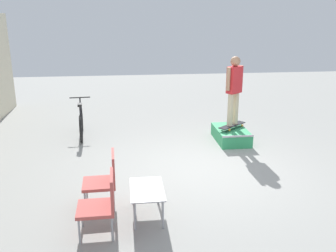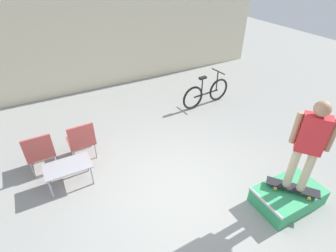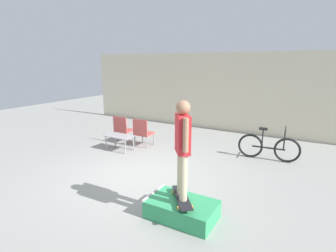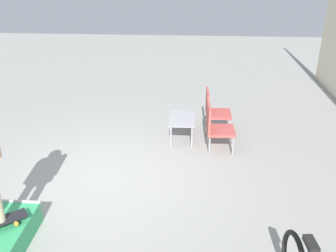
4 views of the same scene
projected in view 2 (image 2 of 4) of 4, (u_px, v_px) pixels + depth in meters
name	position (u px, v px, depth m)	size (l,w,h in m)	color
ground_plane	(177.00, 196.00, 4.81)	(24.00, 24.00, 0.00)	gray
house_wall_back	(92.00, 42.00, 7.78)	(12.00, 0.06, 3.00)	beige
skate_ramp_box	(288.00, 196.00, 4.61)	(1.19, 0.73, 0.34)	#339E60
skateboard_on_ramp	(293.00, 187.00, 4.47)	(0.69, 0.79, 0.07)	black
person_skater	(310.00, 142.00, 3.92)	(0.39, 0.47, 1.65)	#C6B793
coffee_table	(68.00, 168.00, 4.86)	(0.84, 0.51, 0.46)	#9E9EA3
patio_chair_left	(40.00, 151.00, 5.12)	(0.53, 0.53, 0.91)	#99999E
patio_chair_right	(81.00, 139.00, 5.44)	(0.54, 0.54, 0.91)	#99999E
bicycle	(206.00, 93.00, 7.50)	(1.63, 0.52, 0.95)	black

